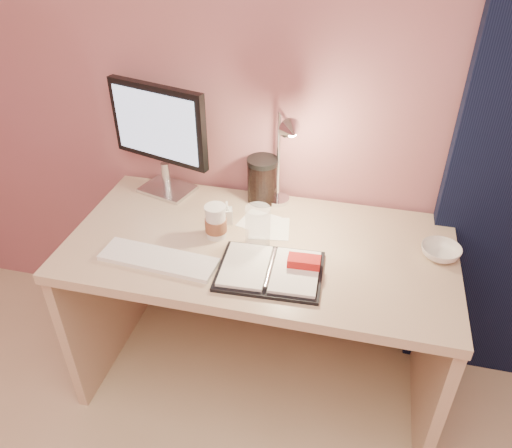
% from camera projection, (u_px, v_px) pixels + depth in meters
% --- Properties ---
extents(desk, '(1.40, 0.70, 0.73)m').
position_uv_depth(desk, '(264.00, 278.00, 2.00)').
color(desk, tan).
rests_on(desk, ground).
extents(monitor, '(0.43, 0.21, 0.46)m').
position_uv_depth(monitor, '(161.00, 130.00, 1.96)').
color(monitor, silver).
rests_on(monitor, desk).
extents(keyboard, '(0.42, 0.15, 0.02)m').
position_uv_depth(keyboard, '(159.00, 259.00, 1.72)').
color(keyboard, white).
rests_on(keyboard, desk).
extents(planner, '(0.36, 0.28, 0.05)m').
position_uv_depth(planner, '(273.00, 269.00, 1.67)').
color(planner, black).
rests_on(planner, desk).
extents(paper_a, '(0.17, 0.17, 0.00)m').
position_uv_depth(paper_a, '(269.00, 228.00, 1.89)').
color(paper_a, white).
rests_on(paper_a, desk).
extents(paper_b, '(0.16, 0.16, 0.00)m').
position_uv_depth(paper_b, '(259.00, 221.00, 1.93)').
color(paper_b, white).
rests_on(paper_b, desk).
extents(coffee_cup, '(0.08, 0.08, 0.13)m').
position_uv_depth(coffee_cup, '(216.00, 222.00, 1.82)').
color(coffee_cup, silver).
rests_on(coffee_cup, desk).
extents(clear_cup, '(0.09, 0.09, 0.16)m').
position_uv_depth(clear_cup, '(258.00, 227.00, 1.76)').
color(clear_cup, white).
rests_on(clear_cup, desk).
extents(bowl, '(0.17, 0.17, 0.04)m').
position_uv_depth(bowl, '(441.00, 252.00, 1.74)').
color(bowl, silver).
rests_on(bowl, desk).
extents(lotion_bottle, '(0.05, 0.05, 0.09)m').
position_uv_depth(lotion_bottle, '(227.00, 213.00, 1.90)').
color(lotion_bottle, silver).
rests_on(lotion_bottle, desk).
extents(dark_jar, '(0.12, 0.12, 0.17)m').
position_uv_depth(dark_jar, '(262.00, 182.00, 2.01)').
color(dark_jar, black).
rests_on(dark_jar, desk).
extents(desk_lamp, '(0.17, 0.25, 0.42)m').
position_uv_depth(desk_lamp, '(262.00, 152.00, 1.83)').
color(desk_lamp, silver).
rests_on(desk_lamp, desk).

